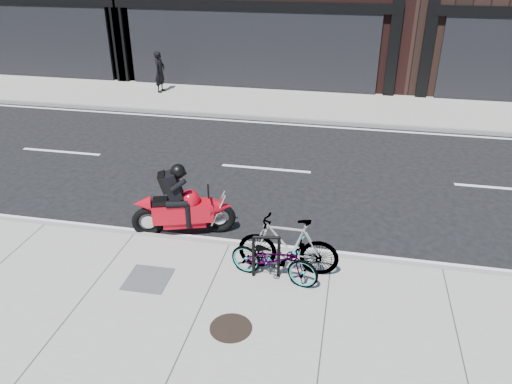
% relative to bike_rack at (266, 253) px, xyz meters
% --- Properties ---
extents(ground, '(120.00, 120.00, 0.00)m').
position_rel_bike_rack_xyz_m(ground, '(-0.89, 2.84, -0.62)').
color(ground, black).
rests_on(ground, ground).
extents(sidewalk_near, '(60.00, 6.00, 0.13)m').
position_rel_bike_rack_xyz_m(sidewalk_near, '(-0.89, -2.16, -0.55)').
color(sidewalk_near, gray).
rests_on(sidewalk_near, ground).
extents(sidewalk_far, '(60.00, 3.50, 0.13)m').
position_rel_bike_rack_xyz_m(sidewalk_far, '(-0.89, 10.59, -0.55)').
color(sidewalk_far, gray).
rests_on(sidewalk_far, ground).
extents(bike_rack, '(0.49, 0.13, 0.83)m').
position_rel_bike_rack_xyz_m(bike_rack, '(0.00, 0.00, 0.00)').
color(bike_rack, black).
rests_on(bike_rack, sidewalk_near).
extents(bicycle_front, '(1.69, 0.88, 0.85)m').
position_rel_bike_rack_xyz_m(bicycle_front, '(0.15, -0.06, -0.07)').
color(bicycle_front, gray).
rests_on(bicycle_front, sidewalk_near).
extents(bicycle_rear, '(1.81, 0.53, 1.08)m').
position_rel_bike_rack_xyz_m(bicycle_rear, '(0.35, 0.24, 0.05)').
color(bicycle_rear, gray).
rests_on(bicycle_rear, sidewalk_near).
extents(motorcycle, '(2.06, 0.91, 1.59)m').
position_rel_bike_rack_xyz_m(motorcycle, '(-1.86, 1.31, 0.03)').
color(motorcycle, black).
rests_on(motorcycle, ground).
extents(pedestrian, '(0.43, 0.61, 1.56)m').
position_rel_bike_rack_xyz_m(pedestrian, '(-6.18, 10.98, 0.29)').
color(pedestrian, black).
rests_on(pedestrian, sidewalk_far).
extents(manhole_cover, '(0.71, 0.71, 0.02)m').
position_rel_bike_rack_xyz_m(manhole_cover, '(-0.29, -1.43, -0.48)').
color(manhole_cover, black).
rests_on(manhole_cover, sidewalk_near).
extents(utility_grate, '(0.76, 0.76, 0.02)m').
position_rel_bike_rack_xyz_m(utility_grate, '(-2.02, -0.51, -0.48)').
color(utility_grate, '#474749').
rests_on(utility_grate, sidewalk_near).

